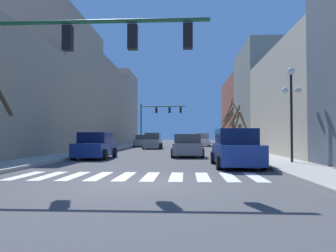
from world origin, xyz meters
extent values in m
plane|color=#4C4C4F|center=(0.00, 0.00, 0.00)|extent=(240.00, 240.00, 0.00)
cube|color=tan|center=(-10.61, 20.74, 6.12)|extent=(6.00, 11.28, 12.25)
cube|color=tan|center=(-10.61, 34.24, 5.35)|extent=(6.00, 15.73, 10.70)
cube|color=tan|center=(-10.61, 47.28, 6.19)|extent=(6.00, 10.36, 12.38)
cube|color=#BCB299|center=(10.61, 13.67, 3.73)|extent=(6.00, 14.06, 7.46)
cube|color=gray|center=(10.61, 25.84, 5.39)|extent=(6.00, 10.29, 10.78)
cube|color=#934C3D|center=(10.61, 38.07, 4.77)|extent=(6.00, 14.15, 9.55)
cube|color=white|center=(-4.05, 1.66, 0.00)|extent=(0.45, 2.60, 0.01)
cube|color=white|center=(-3.15, 1.66, 0.00)|extent=(0.45, 2.60, 0.01)
cube|color=white|center=(-2.25, 1.66, 0.00)|extent=(0.45, 2.60, 0.01)
cube|color=white|center=(-1.35, 1.66, 0.00)|extent=(0.45, 2.60, 0.01)
cube|color=white|center=(-0.45, 1.66, 0.00)|extent=(0.45, 2.60, 0.01)
cube|color=white|center=(0.45, 1.66, 0.00)|extent=(0.45, 2.60, 0.01)
cube|color=white|center=(1.35, 1.66, 0.00)|extent=(0.45, 2.60, 0.01)
cube|color=white|center=(2.25, 1.66, 0.00)|extent=(0.45, 2.60, 0.01)
cube|color=white|center=(3.15, 1.66, 0.00)|extent=(0.45, 2.60, 0.01)
cube|color=white|center=(4.05, 1.66, 0.00)|extent=(0.45, 2.60, 0.01)
cylinder|color=#236038|center=(-1.19, 1.04, 5.25)|extent=(7.35, 0.14, 0.14)
cube|color=black|center=(-2.30, 1.04, 4.70)|extent=(0.32, 0.28, 0.84)
cube|color=black|center=(-0.09, 1.04, 4.70)|extent=(0.32, 0.28, 0.84)
cube|color=black|center=(1.75, 1.04, 4.70)|extent=(0.32, 0.28, 0.84)
cylinder|color=#236038|center=(-4.87, 37.66, 3.07)|extent=(0.18, 0.18, 6.15)
cylinder|color=#236038|center=(-1.67, 37.66, 5.75)|extent=(6.41, 0.14, 0.14)
cube|color=black|center=(-2.63, 37.66, 5.20)|extent=(0.32, 0.28, 0.84)
cube|color=black|center=(-0.70, 37.66, 5.20)|extent=(0.32, 0.28, 0.84)
cube|color=black|center=(0.90, 37.66, 5.20)|extent=(0.32, 0.28, 0.84)
cylinder|color=black|center=(6.80, 6.46, 2.27)|extent=(0.12, 0.12, 4.24)
sphere|color=white|center=(6.80, 6.46, 4.57)|extent=(0.36, 0.36, 0.36)
sphere|color=white|center=(6.48, 6.46, 3.62)|extent=(0.31, 0.31, 0.31)
sphere|color=white|center=(7.12, 6.46, 3.62)|extent=(0.31, 0.31, 0.31)
cube|color=gray|center=(-2.01, 26.53, 0.62)|extent=(1.71, 4.32, 0.88)
cube|color=#464648|center=(-2.01, 26.53, 1.41)|extent=(1.57, 2.25, 0.72)
cylinder|color=black|center=(-1.14, 25.19, 0.32)|extent=(0.22, 0.64, 0.64)
cylinder|color=black|center=(-2.88, 25.19, 0.32)|extent=(0.22, 0.64, 0.64)
cylinder|color=black|center=(-1.14, 27.87, 0.32)|extent=(0.22, 0.64, 0.64)
cylinder|color=black|center=(-2.88, 27.87, 0.32)|extent=(0.22, 0.64, 0.64)
cube|color=gray|center=(1.78, 12.70, 0.55)|extent=(1.87, 4.19, 0.75)
cube|color=#464648|center=(1.78, 12.70, 1.23)|extent=(1.72, 2.18, 0.61)
cylinder|color=black|center=(0.82, 14.00, 0.32)|extent=(0.22, 0.64, 0.64)
cylinder|color=black|center=(2.73, 14.00, 0.32)|extent=(0.22, 0.64, 0.64)
cylinder|color=black|center=(0.82, 11.41, 0.32)|extent=(0.22, 0.64, 0.64)
cylinder|color=black|center=(2.73, 11.41, 0.32)|extent=(0.22, 0.64, 0.64)
cube|color=navy|center=(-3.97, 10.46, 0.58)|extent=(1.81, 4.28, 0.80)
cube|color=#0E1C46|center=(-3.97, 10.46, 1.31)|extent=(1.66, 2.23, 0.66)
cylinder|color=black|center=(-4.89, 11.79, 0.32)|extent=(0.22, 0.64, 0.64)
cylinder|color=black|center=(-3.04, 11.79, 0.32)|extent=(0.22, 0.64, 0.64)
cylinder|color=black|center=(-4.89, 9.14, 0.32)|extent=(0.22, 0.64, 0.64)
cylinder|color=black|center=(-3.04, 9.14, 0.32)|extent=(0.22, 0.64, 0.64)
cube|color=white|center=(3.94, 36.34, 0.62)|extent=(1.87, 4.44, 0.90)
cube|color=gray|center=(3.94, 36.34, 1.44)|extent=(1.72, 2.31, 0.73)
cylinder|color=black|center=(2.98, 37.72, 0.32)|extent=(0.22, 0.64, 0.64)
cylinder|color=black|center=(4.89, 37.72, 0.32)|extent=(0.22, 0.64, 0.64)
cylinder|color=black|center=(2.98, 34.96, 0.32)|extent=(0.22, 0.64, 0.64)
cylinder|color=black|center=(4.89, 34.96, 0.32)|extent=(0.22, 0.64, 0.64)
cube|color=gray|center=(-3.92, 32.98, 0.56)|extent=(1.91, 4.16, 0.77)
cube|color=#464648|center=(-3.92, 32.98, 1.26)|extent=(1.75, 2.16, 0.63)
cylinder|color=black|center=(-4.89, 34.27, 0.32)|extent=(0.22, 0.64, 0.64)
cylinder|color=black|center=(-2.94, 34.27, 0.32)|extent=(0.22, 0.64, 0.64)
cylinder|color=black|center=(-4.89, 31.69, 0.32)|extent=(0.22, 0.64, 0.64)
cylinder|color=black|center=(-2.94, 31.69, 0.32)|extent=(0.22, 0.64, 0.64)
cube|color=navy|center=(3.97, 5.57, 0.61)|extent=(1.80, 4.88, 0.86)
cube|color=#0E1C46|center=(3.97, 5.57, 1.39)|extent=(1.66, 2.54, 0.70)
cylinder|color=black|center=(3.05, 7.08, 0.32)|extent=(0.22, 0.64, 0.64)
cylinder|color=black|center=(4.89, 7.08, 0.32)|extent=(0.22, 0.64, 0.64)
cylinder|color=black|center=(3.05, 4.06, 0.32)|extent=(0.22, 0.64, 0.64)
cylinder|color=black|center=(4.89, 4.06, 0.32)|extent=(0.22, 0.64, 0.64)
cylinder|color=black|center=(-6.90, 17.74, 0.52)|extent=(0.11, 0.11, 0.74)
cylinder|color=black|center=(-6.73, 17.53, 0.52)|extent=(0.11, 0.11, 0.74)
cube|color=#337542|center=(-6.81, 17.64, 1.18)|extent=(0.38, 0.41, 0.58)
sphere|color=tan|center=(-6.81, 17.64, 1.60)|extent=(0.21, 0.21, 0.21)
cylinder|color=#337542|center=(-6.94, 17.80, 1.14)|extent=(0.22, 0.25, 0.56)
cylinder|color=#337542|center=(-6.69, 17.47, 1.14)|extent=(0.22, 0.25, 0.56)
cylinder|color=brown|center=(6.21, 18.04, 1.27)|extent=(0.28, 0.28, 2.25)
cylinder|color=brown|center=(6.08, 18.52, 2.77)|extent=(0.39, 1.09, 1.35)
cylinder|color=brown|center=(5.78, 17.94, 3.12)|extent=(0.95, 0.34, 1.77)
cylinder|color=brown|center=(6.58, 18.54, 2.73)|extent=(0.81, 1.15, 1.42)
cylinder|color=brown|center=(5.79, 18.42, 3.02)|extent=(0.89, 0.89, 1.58)
cylinder|color=brown|center=(5.70, 17.75, 2.79)|extent=(1.08, 0.73, 1.33)
cylinder|color=brown|center=(6.58, 24.25, 1.21)|extent=(0.27, 0.27, 2.13)
cylinder|color=brown|center=(6.00, 24.16, 2.95)|extent=(1.26, 0.30, 1.63)
cylinder|color=brown|center=(5.91, 24.67, 3.01)|extent=(1.36, 0.99, 1.92)
cylinder|color=brown|center=(6.69, 24.71, 2.75)|extent=(0.30, 1.02, 1.44)
cylinder|color=brown|center=(6.79, 26.05, 1.55)|extent=(0.32, 0.32, 2.81)
cylinder|color=brown|center=(6.30, 26.02, 3.68)|extent=(1.11, 0.24, 1.60)
cylinder|color=brown|center=(6.26, 25.57, 4.08)|extent=(1.14, 1.08, 2.80)
cylinder|color=brown|center=(7.40, 25.83, 3.76)|extent=(1.33, 0.57, 2.50)
cylinder|color=brown|center=(6.37, 25.77, 3.56)|extent=(0.95, 0.71, 1.94)
cylinder|color=brown|center=(6.04, 25.30, 3.80)|extent=(1.47, 1.67, 2.30)
camera|label=1|loc=(1.68, -9.68, 1.40)|focal=35.00mm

